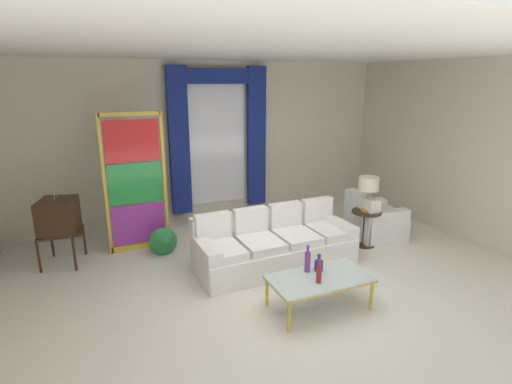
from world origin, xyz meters
TOP-DOWN VIEW (x-y plane):
  - ground_plane at (0.00, 0.00)m, footprint 16.00×16.00m
  - wall_rear at (0.00, 3.06)m, footprint 8.00×0.12m
  - wall_right at (3.66, 0.60)m, footprint 0.12×7.00m
  - ceiling_slab at (0.00, 0.80)m, footprint 8.00×7.60m
  - curtained_window at (0.17, 2.89)m, footprint 2.00×0.17m
  - couch_white_long at (0.20, 0.59)m, footprint 2.36×0.97m
  - coffee_table at (0.17, -0.72)m, footprint 1.19×0.64m
  - bottle_blue_decanter at (0.11, -0.54)m, footprint 0.07×0.07m
  - bottle_crystal_tall at (0.25, -0.58)m, footprint 0.11×0.11m
  - bottle_amber_squat at (0.09, -0.83)m, footprint 0.06×0.06m
  - vintage_tv at (-2.67, 1.86)m, footprint 0.65×0.70m
  - armchair_white at (2.24, 0.82)m, footprint 0.89×0.88m
  - stained_glass_divider at (-1.53, 1.94)m, footprint 0.95×0.05m
  - peacock_figurine at (-1.22, 1.50)m, footprint 0.44×0.60m
  - round_side_table at (1.90, 0.60)m, footprint 0.48×0.48m
  - table_lamp_brass at (1.90, 0.60)m, footprint 0.32×0.32m

SIDE VIEW (x-z plane):
  - ground_plane at x=0.00m, z-range 0.00..0.00m
  - peacock_figurine at x=-1.22m, z-range -0.03..0.47m
  - armchair_white at x=2.24m, z-range -0.11..0.69m
  - couch_white_long at x=0.20m, z-range -0.12..0.74m
  - round_side_table at x=1.90m, z-range 0.06..0.65m
  - coffee_table at x=0.17m, z-range 0.17..0.58m
  - bottle_crystal_tall at x=0.25m, z-range 0.38..0.60m
  - bottle_amber_squat at x=0.09m, z-range 0.38..0.67m
  - bottle_blue_decanter at x=0.11m, z-range 0.38..0.73m
  - vintage_tv at x=-2.67m, z-range 0.06..1.40m
  - table_lamp_brass at x=1.90m, z-range 0.74..1.31m
  - stained_glass_divider at x=-1.53m, z-range -0.04..2.16m
  - wall_rear at x=0.00m, z-range 0.00..3.00m
  - wall_right at x=3.66m, z-range 0.00..3.00m
  - curtained_window at x=0.17m, z-range 0.39..3.09m
  - ceiling_slab at x=0.00m, z-range 3.00..3.04m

